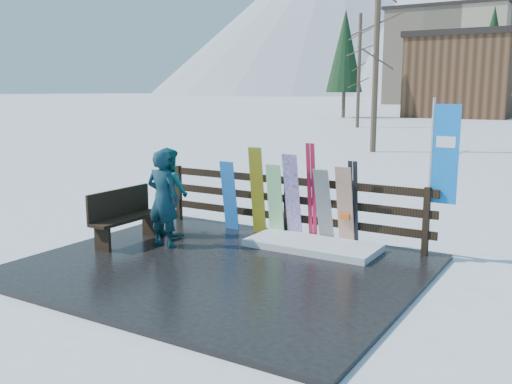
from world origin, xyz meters
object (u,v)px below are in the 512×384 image
Objects in this scene: snowboard_5 at (345,207)px; bench at (124,215)px; person_back at (169,192)px; snowboard_2 at (257,191)px; snowboard_0 at (229,196)px; person_front at (163,199)px; snowboard_4 at (324,207)px; snowboard_3 at (292,197)px; rental_flag at (442,160)px; snowboard_1 at (275,201)px.

bench is at bearing -153.31° from snowboard_5.
person_back is at bearing -164.10° from snowboard_5.
snowboard_5 is (1.78, 0.00, -0.12)m from snowboard_2.
person_back reaches higher than snowboard_0.
snowboard_5 is at bearing -154.19° from person_front.
snowboard_3 is at bearing 180.00° from snowboard_4.
snowboard_4 is (0.63, 0.00, -0.11)m from snowboard_3.
bench is 1.03× the size of snowboard_5.
bench is 3.94m from snowboard_5.
rental_flag is 1.56× the size of person_back.
snowboard_3 is 0.97× the size of person_back.
snowboard_2 is 1.01× the size of person_back.
snowboard_3 is at bearing 35.45° from bench.
person_back is at bearing -153.07° from snowboard_1.
person_front reaches higher than bench.
person_back is at bearing -161.93° from snowboard_4.
snowboard_3 is at bearing -141.31° from person_front.
rental_flag reaches higher than snowboard_0.
snowboard_4 is (0.99, 0.00, -0.01)m from snowboard_1.
snowboard_0 is at bearing 58.15° from bench.
bench is at bearing -134.49° from snowboard_2.
bench is at bearing 90.05° from person_back.
snowboard_1 reaches higher than snowboard_4.
snowboard_5 is at bearing 0.00° from snowboard_2.
snowboard_1 is at bearing -174.72° from rental_flag.
snowboard_0 is at bearing -180.00° from snowboard_4.
snowboard_3 is at bearing 0.00° from snowboard_2.
snowboard_5 is at bearing 0.00° from snowboard_4.
snowboard_5 is at bearing -142.30° from person_back.
snowboard_5 reaches higher than snowboard_4.
snowboard_0 is 0.66m from snowboard_2.
person_front is (-2.34, -1.59, 0.17)m from snowboard_4.
rental_flag is at bearing 3.91° from snowboard_0.
person_front reaches higher than snowboard_2.
snowboard_5 reaches higher than snowboard_1.
snowboard_5 is at bearing 0.00° from snowboard_3.
person_back is (-1.78, -0.90, 0.14)m from snowboard_1.
snowboard_5 reaches higher than snowboard_0.
snowboard_0 is 0.82× the size of snowboard_2.
snowboard_3 is 0.64m from snowboard_4.
snowboard_3 is 1.04m from snowboard_5.
snowboard_1 is 0.99m from snowboard_4.
bench is 1.07× the size of snowboard_4.
snowboard_2 is at bearing -180.00° from snowboard_4.
snowboard_2 is at bearing -125.20° from person_back.
snowboard_2 is 1.20× the size of snowboard_4.
snowboard_0 is 0.53× the size of rental_flag.
person_front reaches higher than person_back.
snowboard_2 is 0.65× the size of rental_flag.
snowboard_2 is at bearing -180.00° from snowboard_3.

